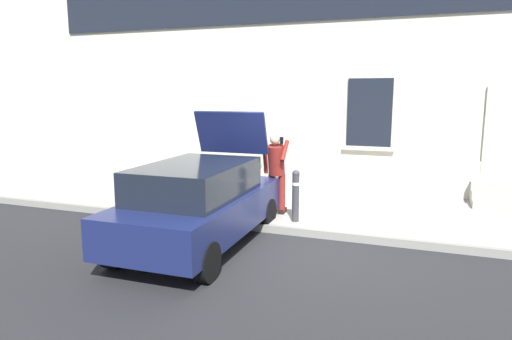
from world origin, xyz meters
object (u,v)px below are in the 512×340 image
(person_on_phone, at_px, (276,168))
(planter_olive, at_px, (254,172))
(planter_cream, at_px, (189,168))
(bollard_near_person, at_px, (296,194))
(hatchback_car_navy, at_px, (200,202))

(person_on_phone, distance_m, planter_olive, 2.67)
(person_on_phone, height_order, planter_cream, person_on_phone)
(bollard_near_person, xyz_separation_m, planter_cream, (-3.84, 2.68, -0.11))
(bollard_near_person, bearing_deg, planter_cream, 145.14)
(bollard_near_person, height_order, planter_olive, bollard_near_person)
(planter_cream, distance_m, planter_olive, 1.97)
(bollard_near_person, bearing_deg, person_on_phone, 142.87)
(planter_cream, bearing_deg, planter_olive, -0.55)
(bollard_near_person, relative_size, planter_cream, 1.22)
(person_on_phone, bearing_deg, bollard_near_person, -23.43)
(hatchback_car_navy, bearing_deg, planter_cream, 120.63)
(bollard_near_person, xyz_separation_m, planter_olive, (-1.87, 2.66, -0.11))
(bollard_near_person, height_order, planter_cream, bollard_near_person)
(person_on_phone, bearing_deg, planter_cream, 159.24)
(person_on_phone, distance_m, planter_cream, 4.04)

